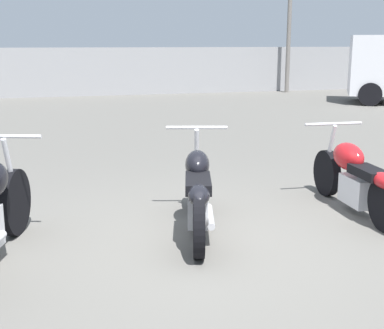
{
  "coord_description": "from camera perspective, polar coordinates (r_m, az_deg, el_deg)",
  "views": [
    {
      "loc": [
        -1.48,
        -4.62,
        1.89
      ],
      "look_at": [
        0.0,
        0.57,
        0.65
      ],
      "focal_mm": 50.0,
      "sensor_mm": 36.0,
      "label": 1
    }
  ],
  "objects": [
    {
      "name": "fence_back",
      "position": [
        19.6,
        -11.76,
        9.63
      ],
      "size": [
        40.0,
        0.04,
        1.71
      ],
      "color": "gray",
      "rests_on": "ground_plane"
    },
    {
      "name": "motorcycle_slot_2",
      "position": [
        5.35,
        0.62,
        -2.98
      ],
      "size": [
        0.81,
        1.94,
        0.99
      ],
      "rotation": [
        0.0,
        0.0,
        -0.27
      ],
      "color": "black",
      "rests_on": "ground_plane"
    },
    {
      "name": "ground_plane",
      "position": [
        5.2,
        1.73,
        -8.34
      ],
      "size": [
        60.0,
        60.0,
        0.0
      ],
      "primitive_type": "plane",
      "color": "#5B5954"
    },
    {
      "name": "motorcycle_slot_3",
      "position": [
        6.27,
        17.09,
        -1.34
      ],
      "size": [
        0.73,
        1.93,
        0.94
      ],
      "rotation": [
        0.0,
        0.0,
        -0.07
      ],
      "color": "black",
      "rests_on": "ground_plane"
    }
  ]
}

